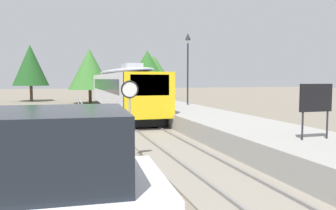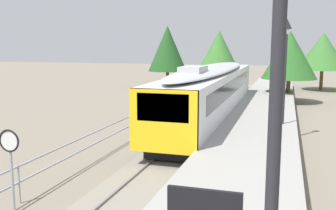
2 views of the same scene
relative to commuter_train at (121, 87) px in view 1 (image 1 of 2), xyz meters
name	(u,v)px [view 1 (image 1 of 2)]	position (x,y,z in m)	size (l,w,h in m)	color
ground_plane	(87,122)	(-3.00, -4.63, -2.15)	(160.00, 160.00, 0.00)	slate
track_rails	(131,119)	(0.00, -4.63, -2.11)	(3.20, 60.00, 0.14)	gray
commuter_train	(121,87)	(0.00, 0.00, 0.00)	(2.82, 20.58, 3.74)	silver
station_platform	(176,112)	(3.25, -4.63, -1.70)	(3.90, 60.00, 0.90)	#999691
platform_lamp_mid_platform	(188,55)	(4.49, -3.72, 2.47)	(0.34, 0.34, 5.35)	#232328
platform_notice_board	(316,100)	(3.42, -18.66, 0.04)	(1.20, 0.08, 1.80)	#232328
speed_limit_sign	(130,100)	(-2.20, -16.26, -0.02)	(0.61, 0.10, 2.81)	#9EA0A5
carpark_fence	(94,130)	(-3.30, -14.63, -1.24)	(0.06, 36.06, 1.25)	#9EA0A5
parked_hatchback_dark_green	(21,151)	(-5.54, -17.36, -1.36)	(4.05, 1.87, 1.53)	#143823
tree_behind_carpark	(90,69)	(-1.67, 12.49, 1.84)	(4.91, 4.91, 6.36)	brown
tree_behind_station_far	(30,65)	(-8.61, 18.53, 2.42)	(4.43, 4.43, 7.16)	brown
tree_distant_left	(148,68)	(4.77, 10.62, 1.97)	(4.68, 4.68, 6.17)	brown
tree_distant_centre	(154,69)	(8.28, 21.42, 2.15)	(5.49, 5.49, 6.32)	brown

